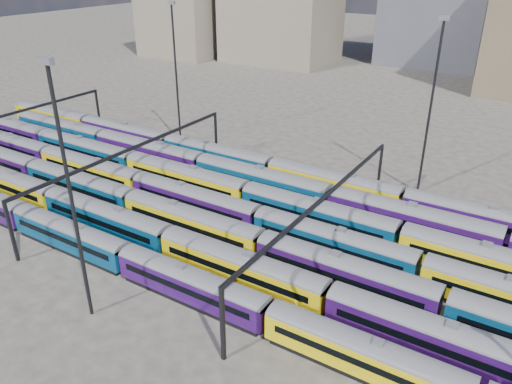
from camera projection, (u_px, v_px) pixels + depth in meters
The scene contains 14 objects.
ground at pixel (250, 233), 65.02m from camera, with size 500.00×500.00×0.00m, color #3E3935.
rake_0 at pixel (126, 256), 55.84m from camera, with size 111.55×2.72×4.57m.
rake_1 at pixel (329, 297), 48.78m from camera, with size 123.39×3.01×5.07m.
rake_2 at pixel (191, 220), 62.71m from camera, with size 144.01×3.01×5.06m.
rake_3 at pixel (194, 199), 68.21m from camera, with size 143.62×3.00×5.05m.
rake_4 at pixel (247, 193), 69.42m from camera, with size 129.85×3.17×5.34m.
rake_5 at pixel (330, 197), 68.23m from camera, with size 132.73×3.24×5.46m.
rake_6 at pixel (271, 167), 78.02m from camera, with size 125.41×3.06×5.15m.
gantry_0 at pixel (6, 121), 85.97m from camera, with size 0.35×40.35×8.03m.
gantry_1 at pixel (133, 155), 71.63m from camera, with size 0.35×40.35×8.03m.
gantry_2 at pixel (323, 206), 57.29m from camera, with size 0.35×40.35×8.03m.
mast_1 at pixel (176, 69), 90.09m from camera, with size 1.40×0.50×25.60m.
mast_2 at pixel (70, 189), 44.55m from camera, with size 1.40×0.50×25.60m.
mast_3 at pixel (431, 103), 70.10m from camera, with size 1.40×0.50×25.60m.
Camera 1 is at (30.49, -47.24, 33.10)m, focal length 35.00 mm.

